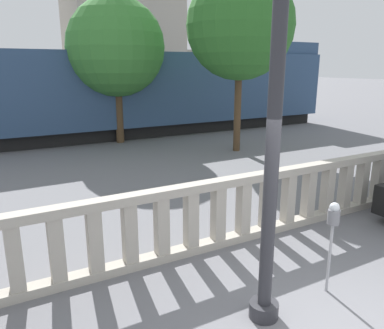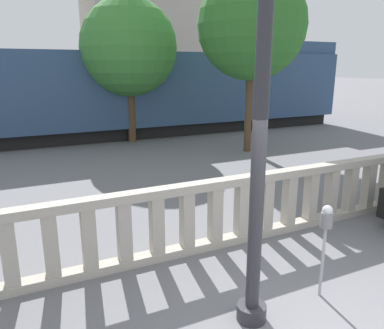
{
  "view_description": "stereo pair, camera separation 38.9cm",
  "coord_description": "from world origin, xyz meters",
  "px_view_note": "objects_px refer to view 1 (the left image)",
  "views": [
    {
      "loc": [
        -3.28,
        -2.07,
        3.06
      ],
      "look_at": [
        0.04,
        3.95,
        1.24
      ],
      "focal_mm": 35.0,
      "sensor_mm": 36.0,
      "label": 1
    },
    {
      "loc": [
        -2.93,
        -2.25,
        3.06
      ],
      "look_at": [
        0.04,
        3.95,
        1.24
      ],
      "focal_mm": 35.0,
      "sensor_mm": 36.0,
      "label": 2
    }
  ],
  "objects_px": {
    "parking_meter": "(333,222)",
    "tree_right": "(116,47)",
    "train_far": "(48,80)",
    "train_near": "(111,93)",
    "lamppost": "(274,123)",
    "tree_left": "(240,26)"
  },
  "relations": [
    {
      "from": "parking_meter",
      "to": "tree_right",
      "type": "bearing_deg",
      "value": 85.8
    },
    {
      "from": "train_near",
      "to": "tree_left",
      "type": "bearing_deg",
      "value": -58.47
    },
    {
      "from": "lamppost",
      "to": "train_far",
      "type": "bearing_deg",
      "value": 86.49
    },
    {
      "from": "train_far",
      "to": "train_near",
      "type": "bearing_deg",
      "value": -88.19
    },
    {
      "from": "lamppost",
      "to": "tree_right",
      "type": "bearing_deg",
      "value": 80.28
    },
    {
      "from": "train_near",
      "to": "tree_left",
      "type": "height_order",
      "value": "tree_left"
    },
    {
      "from": "parking_meter",
      "to": "tree_right",
      "type": "xyz_separation_m",
      "value": [
        0.85,
        11.6,
        2.71
      ]
    },
    {
      "from": "train_near",
      "to": "tree_left",
      "type": "relative_size",
      "value": 3.53
    },
    {
      "from": "train_far",
      "to": "lamppost",
      "type": "bearing_deg",
      "value": -93.51
    },
    {
      "from": "tree_left",
      "to": "train_far",
      "type": "bearing_deg",
      "value": 100.31
    },
    {
      "from": "train_near",
      "to": "parking_meter",
      "type": "bearing_deg",
      "value": -94.46
    },
    {
      "from": "parking_meter",
      "to": "train_far",
      "type": "xyz_separation_m",
      "value": [
        0.56,
        27.69,
        0.95
      ]
    },
    {
      "from": "lamppost",
      "to": "parking_meter",
      "type": "relative_size",
      "value": 3.86
    },
    {
      "from": "train_far",
      "to": "tree_left",
      "type": "relative_size",
      "value": 4.05
    },
    {
      "from": "train_far",
      "to": "tree_right",
      "type": "xyz_separation_m",
      "value": [
        0.29,
        -16.09,
        1.75
      ]
    },
    {
      "from": "lamppost",
      "to": "tree_right",
      "type": "xyz_separation_m",
      "value": [
        1.99,
        11.62,
        1.3
      ]
    },
    {
      "from": "train_near",
      "to": "tree_right",
      "type": "bearing_deg",
      "value": -96.51
    },
    {
      "from": "lamppost",
      "to": "tree_left",
      "type": "bearing_deg",
      "value": 56.63
    },
    {
      "from": "train_near",
      "to": "tree_right",
      "type": "xyz_separation_m",
      "value": [
        -0.17,
        -1.48,
        1.84
      ]
    },
    {
      "from": "parking_meter",
      "to": "train_far",
      "type": "height_order",
      "value": "train_far"
    },
    {
      "from": "tree_right",
      "to": "parking_meter",
      "type": "bearing_deg",
      "value": -94.2
    },
    {
      "from": "train_far",
      "to": "tree_right",
      "type": "distance_m",
      "value": 16.18
    }
  ]
}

